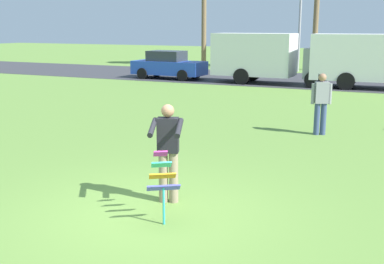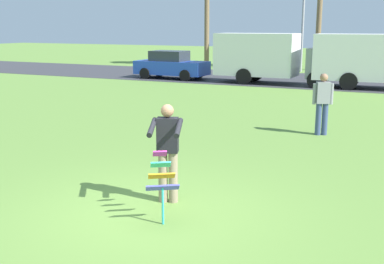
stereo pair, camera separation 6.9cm
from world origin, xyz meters
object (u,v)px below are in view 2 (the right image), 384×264
person_kite_flyer (168,149)px  person_walker_far (323,102)px  kite_held (162,178)px  parked_truck_grey_van (272,57)px  streetlight_pole (304,10)px  parked_truck_white_box (377,60)px  parked_car_blue (171,65)px

person_kite_flyer → person_walker_far: same height
person_kite_flyer → kite_held: size_ratio=1.62×
person_kite_flyer → parked_truck_grey_van: size_ratio=0.26×
person_kite_flyer → kite_held: bearing=-69.5°
kite_held → person_walker_far: size_ratio=0.62×
parked_truck_grey_van → streetlight_pole: bearing=90.2°
kite_held → parked_truck_white_box: size_ratio=0.16×
parked_truck_white_box → person_walker_far: bearing=-93.2°
person_kite_flyer → kite_held: person_kite_flyer is taller
parked_car_blue → streetlight_pole: 10.16m
person_kite_flyer → person_walker_far: 6.66m
kite_held → streetlight_pole: size_ratio=0.15×
parked_car_blue → parked_truck_white_box: 11.13m
parked_truck_grey_van → person_walker_far: 12.14m
kite_held → person_walker_far: (1.22, 7.24, 0.23)m
parked_car_blue → parked_truck_grey_van: (5.92, -0.00, 0.64)m
parked_car_blue → streetlight_pole: size_ratio=0.61×
person_kite_flyer → parked_truck_white_box: parked_truck_white_box is taller
person_kite_flyer → kite_held: 0.83m
parked_truck_grey_van → person_walker_far: parked_truck_grey_van is taller
streetlight_pole → person_walker_far: (4.59, -18.87, -3.06)m
parked_car_blue → parked_truck_white_box: parked_truck_white_box is taller
kite_held → streetlight_pole: 26.53m
person_kite_flyer → parked_car_blue: bearing=116.9°
kite_held → person_walker_far: bearing=80.5°
parked_truck_grey_van → streetlight_pole: streetlight_pole is taller
person_kite_flyer → parked_truck_grey_van: bearing=99.8°
streetlight_pole → parked_car_blue: bearing=-127.7°
person_kite_flyer → parked_car_blue: 19.89m
parked_car_blue → parked_truck_white_box: (11.11, -0.00, 0.64)m
parked_car_blue → kite_held: bearing=-63.4°
streetlight_pole → parked_truck_white_box: bearing=-55.6°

